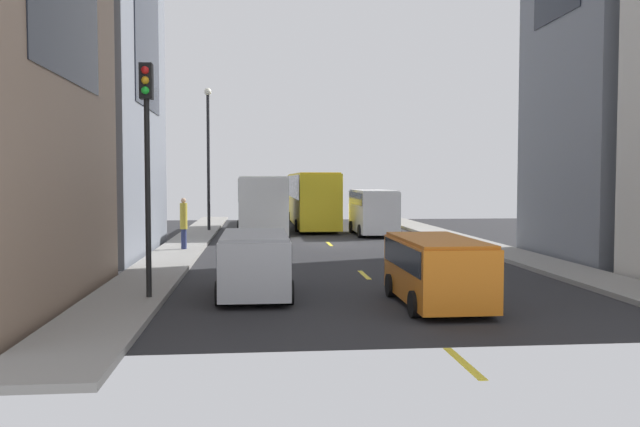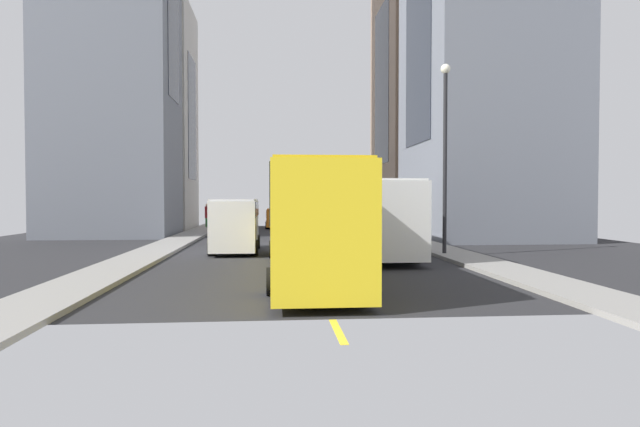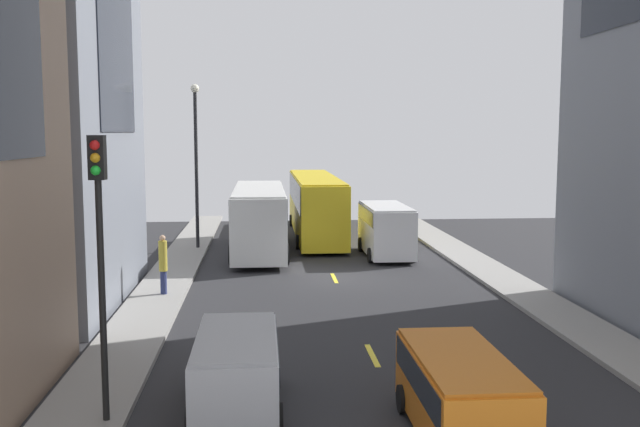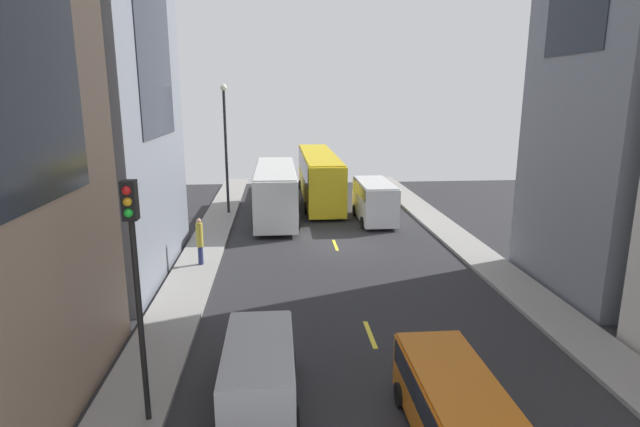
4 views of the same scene
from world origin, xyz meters
name	(u,v)px [view 3 (image 3 of 4)]	position (x,y,z in m)	size (l,w,h in m)	color
ground_plane	(334,278)	(0.00, 0.00, 0.00)	(39.90, 39.90, 0.00)	#28282B
sidewalk_west	(169,279)	(-6.94, 0.00, 0.07)	(2.03, 44.00, 0.15)	gray
sidewalk_east	(494,274)	(6.94, 0.00, 0.07)	(2.03, 44.00, 0.15)	gray
lane_stripe_1	(372,355)	(0.00, -10.50, 0.01)	(0.16, 2.00, 0.01)	yellow
lane_stripe_2	(334,278)	(0.00, 0.00, 0.01)	(0.16, 2.00, 0.01)	yellow
lane_stripe_3	(316,241)	(0.00, 10.50, 0.01)	(0.16, 2.00, 0.01)	yellow
lane_stripe_4	(305,219)	(0.00, 21.00, 0.01)	(0.16, 2.00, 0.01)	yellow
city_bus_white	(259,214)	(-3.20, 6.77, 2.01)	(2.81, 11.02, 3.35)	silver
streetcar_yellow	(315,201)	(0.10, 12.38, 2.13)	(2.70, 14.76, 3.59)	yellow
delivery_van_white	(386,226)	(3.09, 5.09, 1.51)	(2.25, 5.37, 2.58)	white
car_orange_0	(460,389)	(0.94, -15.88, 1.00)	(1.98, 4.34, 1.70)	orange
car_silver_1	(237,366)	(-3.61, -14.09, 1.01)	(1.98, 4.10, 1.72)	#B7BABF
pedestrian_waiting_curb	(163,262)	(-6.72, -3.02, 1.35)	(0.32, 0.32, 2.23)	navy
traffic_light_near_corner	(99,225)	(-6.32, -14.79, 4.29)	(0.32, 0.44, 5.96)	black
streetlamp_near	(196,151)	(-6.42, 7.79, 5.22)	(0.44, 0.44, 8.47)	black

